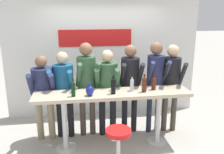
# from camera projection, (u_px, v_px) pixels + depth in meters

# --- Properties ---
(ground_plane) EXTENTS (40.00, 40.00, 0.00)m
(ground_plane) POSITION_uv_depth(u_px,v_px,m) (113.00, 145.00, 4.54)
(ground_plane) COLOR #B2ADA3
(back_wall) EXTENTS (4.28, 0.12, 2.61)m
(back_wall) POSITION_uv_depth(u_px,v_px,m) (103.00, 58.00, 5.59)
(back_wall) COLOR silver
(back_wall) RESTS_ON ground_plane
(tasting_table) EXTENTS (2.68, 0.52, 1.02)m
(tasting_table) POSITION_uv_depth(u_px,v_px,m) (113.00, 101.00, 4.30)
(tasting_table) COLOR beige
(tasting_table) RESTS_ON ground_plane
(bar_stool) EXTENTS (0.42, 0.42, 0.63)m
(bar_stool) POSITION_uv_depth(u_px,v_px,m) (118.00, 142.00, 3.84)
(bar_stool) COLOR silver
(bar_stool) RESTS_ON ground_plane
(person_far_left) EXTENTS (0.45, 0.53, 1.61)m
(person_far_left) POSITION_uv_depth(u_px,v_px,m) (43.00, 90.00, 4.49)
(person_far_left) COLOR gray
(person_far_left) RESTS_ON ground_plane
(person_left) EXTENTS (0.49, 0.58, 1.66)m
(person_left) POSITION_uv_depth(u_px,v_px,m) (64.00, 86.00, 4.58)
(person_left) COLOR black
(person_left) RESTS_ON ground_plane
(person_center_left) EXTENTS (0.46, 0.59, 1.81)m
(person_center_left) POSITION_uv_depth(u_px,v_px,m) (87.00, 79.00, 4.62)
(person_center_left) COLOR #473D33
(person_center_left) RESTS_ON ground_plane
(person_center) EXTENTS (0.49, 0.59, 1.68)m
(person_center) POSITION_uv_depth(u_px,v_px,m) (107.00, 84.00, 4.64)
(person_center) COLOR black
(person_center) RESTS_ON ground_plane
(person_center_right) EXTENTS (0.43, 0.55, 1.75)m
(person_center_right) POSITION_uv_depth(u_px,v_px,m) (130.00, 79.00, 4.76)
(person_center_right) COLOR black
(person_center_right) RESTS_ON ground_plane
(person_right) EXTENTS (0.39, 0.53, 1.81)m
(person_right) POSITION_uv_depth(u_px,v_px,m) (155.00, 77.00, 4.73)
(person_right) COLOR #23283D
(person_right) RESTS_ON ground_plane
(person_far_right) EXTENTS (0.44, 0.56, 1.75)m
(person_far_right) POSITION_uv_depth(u_px,v_px,m) (171.00, 79.00, 4.79)
(person_far_right) COLOR #473D33
(person_far_right) RESTS_ON ground_plane
(wine_bottle_0) EXTENTS (0.07, 0.07, 0.27)m
(wine_bottle_0) POSITION_uv_depth(u_px,v_px,m) (132.00, 84.00, 4.29)
(wine_bottle_0) COLOR #B7BCC1
(wine_bottle_0) RESTS_ON tasting_table
(wine_bottle_1) EXTENTS (0.08, 0.08, 0.31)m
(wine_bottle_1) POSITION_uv_depth(u_px,v_px,m) (144.00, 84.00, 4.24)
(wine_bottle_1) COLOR #4C1E0F
(wine_bottle_1) RESTS_ON tasting_table
(wine_bottle_2) EXTENTS (0.08, 0.08, 0.33)m
(wine_bottle_2) POSITION_uv_depth(u_px,v_px,m) (113.00, 85.00, 4.14)
(wine_bottle_2) COLOR black
(wine_bottle_2) RESTS_ON tasting_table
(wine_bottle_3) EXTENTS (0.07, 0.07, 0.32)m
(wine_bottle_3) POSITION_uv_depth(u_px,v_px,m) (73.00, 88.00, 4.03)
(wine_bottle_3) COLOR black
(wine_bottle_3) RESTS_ON tasting_table
(wine_bottle_4) EXTENTS (0.08, 0.08, 0.27)m
(wine_bottle_4) POSITION_uv_depth(u_px,v_px,m) (154.00, 83.00, 4.36)
(wine_bottle_4) COLOR #4C1E0F
(wine_bottle_4) RESTS_ON tasting_table
(decorative_vase) EXTENTS (0.13, 0.13, 0.22)m
(decorative_vase) POSITION_uv_depth(u_px,v_px,m) (90.00, 91.00, 4.07)
(decorative_vase) COLOR navy
(decorative_vase) RESTS_ON tasting_table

